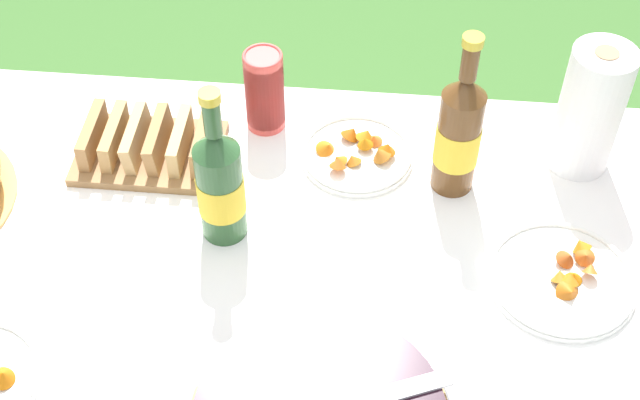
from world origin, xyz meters
TOP-DOWN VIEW (x-y plane):
  - garden_table at (0.00, 0.00)m, footprint 1.81×0.98m
  - tablecloth at (0.00, 0.00)m, footprint 1.82×0.99m
  - cup_stack at (0.05, 0.39)m, footprint 0.07×0.07m
  - cider_bottle_green at (0.01, 0.12)m, footprint 0.08×0.08m
  - cider_bottle_amber at (0.39, 0.26)m, footprint 0.08×0.08m
  - snack_plate_left at (0.22, 0.31)m, footprint 0.20×0.20m
  - snack_plate_right at (0.57, 0.06)m, footprint 0.24×0.24m
  - paper_towel_roll at (0.62, 0.34)m, footprint 0.11×0.11m
  - bread_board at (-0.15, 0.28)m, footprint 0.26×0.18m

SIDE VIEW (x-z plane):
  - garden_table at x=0.00m, z-range 0.28..0.96m
  - tablecloth at x=0.00m, z-range 0.61..0.72m
  - snack_plate_right at x=0.57m, z-range 0.67..0.72m
  - snack_plate_left at x=0.22m, z-range 0.67..0.72m
  - bread_board at x=-0.15m, z-range 0.67..0.74m
  - cup_stack at x=0.05m, z-range 0.68..0.84m
  - cider_bottle_green at x=0.01m, z-range 0.64..0.94m
  - cider_bottle_amber at x=0.39m, z-range 0.64..0.96m
  - paper_towel_roll at x=0.62m, z-range 0.68..0.93m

